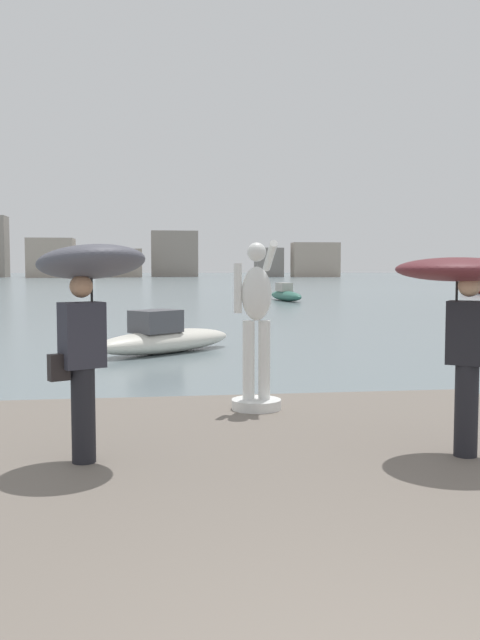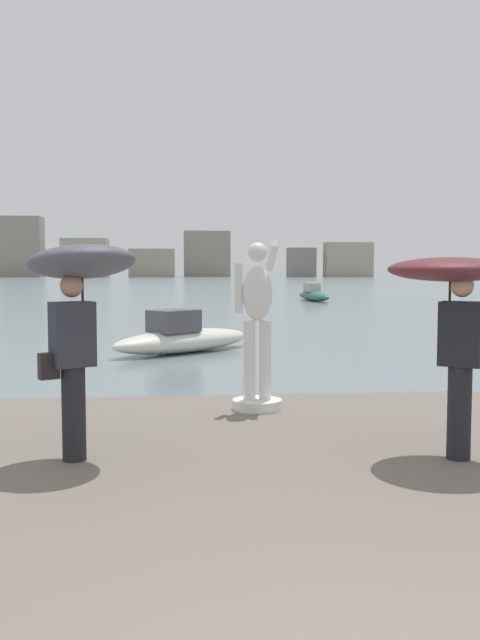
{
  "view_description": "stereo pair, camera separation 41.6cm",
  "coord_description": "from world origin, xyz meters",
  "px_view_note": "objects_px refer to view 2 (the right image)",
  "views": [
    {
      "loc": [
        -1.16,
        -2.11,
        2.21
      ],
      "look_at": [
        0.0,
        6.42,
        1.55
      ],
      "focal_mm": 39.66,
      "sensor_mm": 36.0,
      "label": 1
    },
    {
      "loc": [
        -0.75,
        -2.15,
        2.21
      ],
      "look_at": [
        0.0,
        6.42,
        1.55
      ],
      "focal_mm": 39.66,
      "sensor_mm": 36.0,
      "label": 2
    }
  ],
  "objects_px": {
    "boat_rightward": "(182,338)",
    "boat_far": "(313,295)",
    "onlooker_left": "(79,290)",
    "onlooker_right": "(453,293)",
    "statue_white_figure": "(257,335)"
  },
  "relations": [
    {
      "from": "boat_rightward",
      "to": "boat_far",
      "type": "bearing_deg",
      "value": 72.13
    },
    {
      "from": "onlooker_left",
      "to": "onlooker_right",
      "type": "relative_size",
      "value": 1.09
    },
    {
      "from": "statue_white_figure",
      "to": "boat_far",
      "type": "xyz_separation_m",
      "value": [
        7.6,
        35.59,
        -0.95
      ]
    },
    {
      "from": "boat_far",
      "to": "boat_rightward",
      "type": "relative_size",
      "value": 1.29
    },
    {
      "from": "statue_white_figure",
      "to": "onlooker_left",
      "type": "height_order",
      "value": "statue_white_figure"
    },
    {
      "from": "onlooker_right",
      "to": "boat_far",
      "type": "xyz_separation_m",
      "value": [
        6.03,
        37.99,
        -1.55
      ]
    },
    {
      "from": "statue_white_figure",
      "to": "boat_rightward",
      "type": "xyz_separation_m",
      "value": [
        -0.9,
        9.24,
        -0.97
      ]
    },
    {
      "from": "boat_far",
      "to": "onlooker_right",
      "type": "bearing_deg",
      "value": -99.01
    },
    {
      "from": "boat_far",
      "to": "boat_rightward",
      "type": "height_order",
      "value": "boat_far"
    },
    {
      "from": "onlooker_right",
      "to": "boat_rightward",
      "type": "distance_m",
      "value": 12.0
    },
    {
      "from": "statue_white_figure",
      "to": "boat_rightward",
      "type": "bearing_deg",
      "value": 95.54
    },
    {
      "from": "statue_white_figure",
      "to": "boat_far",
      "type": "bearing_deg",
      "value": 77.95
    },
    {
      "from": "onlooker_left",
      "to": "boat_far",
      "type": "xyz_separation_m",
      "value": [
        9.5,
        37.72,
        -1.59
      ]
    },
    {
      "from": "statue_white_figure",
      "to": "onlooker_left",
      "type": "distance_m",
      "value": 2.93
    },
    {
      "from": "boat_far",
      "to": "statue_white_figure",
      "type": "bearing_deg",
      "value": -102.05
    }
  ]
}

